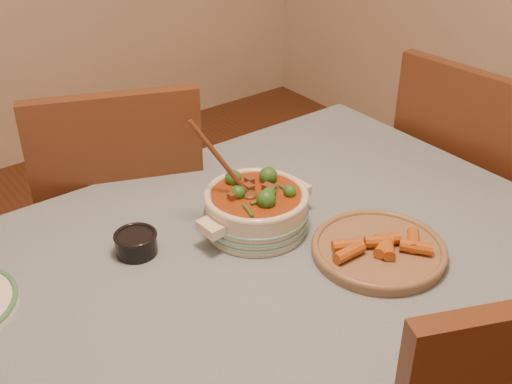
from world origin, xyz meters
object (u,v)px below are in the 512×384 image
Objects in this scene: stew_casserole at (256,207)px; chair_right at (470,186)px; dining_table at (234,303)px; chair_far at (123,212)px; fried_plate at (379,248)px; condiment_bowl at (136,242)px.

stew_casserole reaches higher than chair_right.
dining_table is 0.65m from chair_far.
chair_far is at bearing 57.22° from chair_right.
dining_table is at bearing 153.38° from fried_plate.
fried_plate is at bearing -58.16° from stew_casserole.
dining_table is at bearing 108.69° from chair_far.
fried_plate is 0.39× the size of chair_right.
fried_plate is 0.87m from chair_far.
condiment_bowl is at bearing 125.18° from dining_table.
dining_table is at bearing 91.49° from chair_right.
condiment_bowl is at bearing 81.47° from chair_right.
stew_casserole is 0.61m from chair_far.
stew_casserole reaches higher than condiment_bowl.
dining_table is at bearing -54.82° from condiment_bowl.
condiment_bowl is at bearing 91.24° from chair_far.
chair_far reaches higher than chair_right.
chair_right is at bearing 173.28° from chair_far.
stew_casserole is at bearing 35.96° from dining_table.
stew_casserole is at bearing 121.84° from fried_plate.
stew_casserole is 0.32× the size of chair_right.
chair_right reaches higher than fried_plate.
fried_plate is at bearing -26.62° from dining_table.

